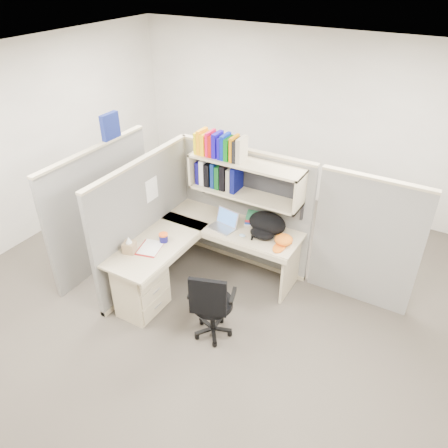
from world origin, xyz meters
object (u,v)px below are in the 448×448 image
Objects in this scene: laptop at (222,221)px; task_chair at (212,314)px; desk at (166,271)px; snack_canister at (164,237)px; backpack at (265,226)px.

laptop is 0.34× the size of task_chair.
desk is at bearing 162.81° from task_chair.
laptop reaches higher than snack_canister.
desk is 5.56× the size of laptop.
laptop reaches higher than desk.
task_chair is at bearing -98.93° from backpack.
desk is at bearing -104.77° from laptop.
snack_canister is (-0.12, 0.16, 0.35)m from desk.
desk is 0.90m from laptop.
task_chair is at bearing -24.03° from snack_canister.
laptop is 1.19m from task_chair.
backpack reaches higher than snack_canister.
desk is 1.28m from backpack.
laptop is at bearing 52.01° from snack_canister.
task_chair reaches higher than snack_canister.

